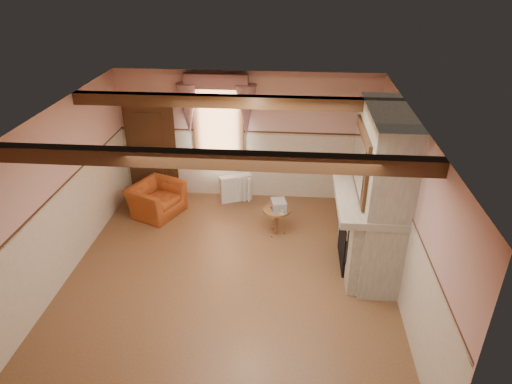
# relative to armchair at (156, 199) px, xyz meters

# --- Properties ---
(floor) EXTENTS (5.50, 6.00, 0.01)m
(floor) POSITION_rel_armchair_xyz_m (1.81, -2.00, -0.33)
(floor) COLOR brown
(floor) RESTS_ON ground
(ceiling) EXTENTS (5.50, 6.00, 0.01)m
(ceiling) POSITION_rel_armchair_xyz_m (1.81, -2.00, 2.47)
(ceiling) COLOR silver
(ceiling) RESTS_ON wall_back
(wall_back) EXTENTS (5.50, 0.02, 2.80)m
(wall_back) POSITION_rel_armchair_xyz_m (1.81, 1.00, 1.07)
(wall_back) COLOR tan
(wall_back) RESTS_ON floor
(wall_front) EXTENTS (5.50, 0.02, 2.80)m
(wall_front) POSITION_rel_armchair_xyz_m (1.81, -5.00, 1.07)
(wall_front) COLOR tan
(wall_front) RESTS_ON floor
(wall_left) EXTENTS (0.02, 6.00, 2.80)m
(wall_left) POSITION_rel_armchair_xyz_m (-0.94, -2.00, 1.07)
(wall_left) COLOR tan
(wall_left) RESTS_ON floor
(wall_right) EXTENTS (0.02, 6.00, 2.80)m
(wall_right) POSITION_rel_armchair_xyz_m (4.56, -2.00, 1.07)
(wall_right) COLOR tan
(wall_right) RESTS_ON floor
(wainscot) EXTENTS (5.50, 6.00, 1.50)m
(wainscot) POSITION_rel_armchair_xyz_m (1.81, -2.00, 0.42)
(wainscot) COLOR beige
(wainscot) RESTS_ON floor
(chair_rail) EXTENTS (5.50, 6.00, 0.08)m
(chair_rail) POSITION_rel_armchair_xyz_m (1.81, -2.00, 1.17)
(chair_rail) COLOR black
(chair_rail) RESTS_ON wainscot
(firebox) EXTENTS (0.20, 0.95, 0.90)m
(firebox) POSITION_rel_armchair_xyz_m (3.81, -1.40, 0.12)
(firebox) COLOR black
(firebox) RESTS_ON floor
(armchair) EXTENTS (1.22, 1.29, 0.66)m
(armchair) POSITION_rel_armchair_xyz_m (0.00, 0.00, 0.00)
(armchair) COLOR #994219
(armchair) RESTS_ON floor
(side_table) EXTENTS (0.68, 0.68, 0.55)m
(side_table) POSITION_rel_armchair_xyz_m (2.54, -0.59, -0.05)
(side_table) COLOR brown
(side_table) RESTS_ON floor
(book_stack) EXTENTS (0.32, 0.37, 0.20)m
(book_stack) POSITION_rel_armchair_xyz_m (2.57, -0.61, 0.32)
(book_stack) COLOR #B7AD8C
(book_stack) RESTS_ON side_table
(radiator) EXTENTS (0.71, 0.45, 0.60)m
(radiator) POSITION_rel_armchair_xyz_m (1.58, 0.70, -0.03)
(radiator) COLOR silver
(radiator) RESTS_ON floor
(bowl) EXTENTS (0.35, 0.35, 0.09)m
(bowl) POSITION_rel_armchair_xyz_m (4.05, -1.62, 1.13)
(bowl) COLOR brown
(bowl) RESTS_ON mantel
(mantel_clock) EXTENTS (0.14, 0.24, 0.20)m
(mantel_clock) POSITION_rel_armchair_xyz_m (4.05, -0.60, 1.19)
(mantel_clock) COLOR black
(mantel_clock) RESTS_ON mantel
(oil_lamp) EXTENTS (0.11, 0.11, 0.28)m
(oil_lamp) POSITION_rel_armchair_xyz_m (4.05, -0.97, 1.23)
(oil_lamp) COLOR #D3883B
(oil_lamp) RESTS_ON mantel
(candle_red) EXTENTS (0.06, 0.06, 0.16)m
(candle_red) POSITION_rel_armchair_xyz_m (4.05, -2.04, 1.17)
(candle_red) COLOR #B21D15
(candle_red) RESTS_ON mantel
(jar_yellow) EXTENTS (0.06, 0.06, 0.12)m
(jar_yellow) POSITION_rel_armchair_xyz_m (4.05, -1.86, 1.15)
(jar_yellow) COLOR gold
(jar_yellow) RESTS_ON mantel
(fireplace) EXTENTS (0.85, 2.00, 2.80)m
(fireplace) POSITION_rel_armchair_xyz_m (4.23, -1.40, 1.07)
(fireplace) COLOR gray
(fireplace) RESTS_ON floor
(mantel) EXTENTS (1.05, 2.05, 0.12)m
(mantel) POSITION_rel_armchair_xyz_m (4.05, -1.40, 1.03)
(mantel) COLOR gray
(mantel) RESTS_ON fireplace
(overmantel_mirror) EXTENTS (0.06, 1.44, 1.04)m
(overmantel_mirror) POSITION_rel_armchair_xyz_m (3.87, -1.40, 1.64)
(overmantel_mirror) COLOR silver
(overmantel_mirror) RESTS_ON fireplace
(door) EXTENTS (1.10, 0.10, 2.10)m
(door) POSITION_rel_armchair_xyz_m (-0.29, 0.94, 0.72)
(door) COLOR black
(door) RESTS_ON floor
(window) EXTENTS (1.06, 0.08, 2.02)m
(window) POSITION_rel_armchair_xyz_m (1.21, 0.97, 1.32)
(window) COLOR white
(window) RESTS_ON wall_back
(window_drapes) EXTENTS (1.30, 0.14, 1.40)m
(window_drapes) POSITION_rel_armchair_xyz_m (1.21, 0.88, 1.92)
(window_drapes) COLOR gray
(window_drapes) RESTS_ON wall_back
(ceiling_beam_front) EXTENTS (5.50, 0.18, 0.20)m
(ceiling_beam_front) POSITION_rel_armchair_xyz_m (1.81, -3.20, 2.37)
(ceiling_beam_front) COLOR black
(ceiling_beam_front) RESTS_ON ceiling
(ceiling_beam_back) EXTENTS (5.50, 0.18, 0.20)m
(ceiling_beam_back) POSITION_rel_armchair_xyz_m (1.81, -0.80, 2.37)
(ceiling_beam_back) COLOR black
(ceiling_beam_back) RESTS_ON ceiling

